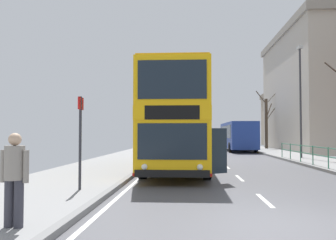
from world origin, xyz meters
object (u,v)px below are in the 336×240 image
background_bus_far_lane (238,135)px  bus_stop_sign_near (80,132)px  street_lamp_far_side (300,93)px  pedestrian_companion (14,174)px  background_building_00 (300,118)px  double_decker_bus_main (177,121)px  bare_tree_far_00 (266,122)px

background_bus_far_lane → bus_stop_sign_near: bearing=-106.4°
background_bus_far_lane → street_lamp_far_side: street_lamp_far_side is taller
pedestrian_companion → background_building_00: size_ratio=0.12×
bus_stop_sign_near → street_lamp_far_side: 18.46m
bus_stop_sign_near → double_decker_bus_main: bearing=68.6°
bare_tree_far_00 → background_building_00: (7.01, 11.16, 0.91)m
pedestrian_companion → bare_tree_far_00: (11.60, 35.03, 2.05)m
street_lamp_far_side → background_building_00: background_building_00 is taller
double_decker_bus_main → bus_stop_sign_near: size_ratio=3.86×
street_lamp_far_side → background_building_00: size_ratio=0.55×
background_bus_far_lane → bare_tree_far_00: bare_tree_far_00 is taller
background_bus_far_lane → bare_tree_far_00: size_ratio=1.64×
background_bus_far_lane → street_lamp_far_side: 13.35m
pedestrian_companion → bare_tree_far_00: bearing=71.7°
pedestrian_companion → bus_stop_sign_near: bearing=92.1°
double_decker_bus_main → bus_stop_sign_near: double_decker_bus_main is taller
bus_stop_sign_near → background_building_00: 46.00m
street_lamp_far_side → background_bus_far_lane: bearing=101.6°
bus_stop_sign_near → background_bus_far_lane: bearing=73.6°
double_decker_bus_main → bare_tree_far_00: size_ratio=1.61×
double_decker_bus_main → pedestrian_companion: double_decker_bus_main is taller
background_bus_far_lane → pedestrian_companion: size_ratio=6.55×
double_decker_bus_main → background_bus_far_lane: bearing=75.2°
pedestrian_companion → bare_tree_far_00: 36.96m
bare_tree_far_00 → background_bus_far_lane: bearing=-138.1°
double_decker_bus_main → background_bus_far_lane: size_ratio=0.98×
background_bus_far_lane → pedestrian_companion: (-7.96, -31.76, -0.55)m
background_building_00 → double_decker_bus_main: bearing=-114.6°
pedestrian_companion → street_lamp_far_side: bearing=60.9°
pedestrian_companion → background_building_00: 49.89m
double_decker_bus_main → background_building_00: (16.17, 35.30, 1.67)m
double_decker_bus_main → bus_stop_sign_near: 7.15m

